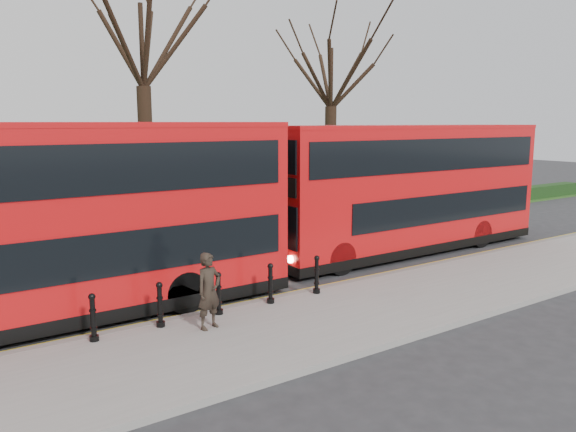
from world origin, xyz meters
TOP-DOWN VIEW (x-y plane):
  - ground at (0.00, 0.00)m, footprint 120.00×120.00m
  - pavement at (0.00, -3.00)m, footprint 60.00×4.00m
  - kerb at (0.00, -1.00)m, footprint 60.00×0.25m
  - grass_verge at (0.00, 15.00)m, footprint 60.00×18.00m
  - hedge at (0.00, 6.80)m, footprint 60.00×0.90m
  - yellow_line_outer at (0.00, -0.70)m, footprint 60.00×0.10m
  - yellow_line_inner at (0.00, -0.50)m, footprint 60.00×0.10m
  - tree_mid at (2.00, 10.00)m, footprint 7.26×7.26m
  - tree_right at (12.00, 10.00)m, footprint 6.46×6.46m
  - bollard_row at (-0.57, -1.35)m, footprint 6.13×0.15m
  - bus_lead at (-3.93, 0.80)m, footprint 11.96×2.74m
  - bus_rear at (8.63, 1.31)m, footprint 11.68×2.68m
  - pedestrian at (-1.18, -2.07)m, footprint 0.72×0.57m

SIDE VIEW (x-z plane):
  - ground at x=0.00m, z-range 0.00..0.00m
  - yellow_line_outer at x=0.00m, z-range 0.00..0.01m
  - yellow_line_inner at x=0.00m, z-range 0.00..0.01m
  - grass_verge at x=0.00m, z-range 0.00..0.06m
  - pavement at x=0.00m, z-range 0.00..0.15m
  - kerb at x=0.00m, z-range -0.01..0.15m
  - hedge at x=0.00m, z-range 0.00..0.80m
  - bollard_row at x=-0.57m, z-range 0.15..1.15m
  - pedestrian at x=-1.18m, z-range 0.15..1.90m
  - bus_rear at x=8.63m, z-range 0.02..4.67m
  - bus_lead at x=-3.93m, z-range 0.02..4.78m
  - tree_right at x=12.00m, z-range 2.28..12.38m
  - tree_mid at x=2.00m, z-range 2.57..13.92m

